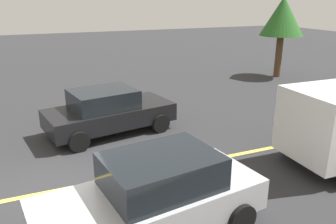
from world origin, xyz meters
The scene contains 5 objects.
ground_plane centered at (0.00, 0.00, 0.00)m, with size 80.00×80.00×0.00m, color #2D2D30.
lane_marking_centre centered at (3.00, 0.00, 0.01)m, with size 28.00×0.16×0.01m, color #E0D14C.
car_silver_mid_road centered at (1.80, -2.32, 0.82)m, with size 4.64×2.49×1.63m.
car_black_crossing centered at (2.21, 3.24, 0.78)m, with size 4.52×2.70×1.54m.
tree_left_verge centered at (13.47, 8.11, 3.40)m, with size 2.43×2.43×4.54m.
Camera 1 is at (-0.18, -7.71, 4.45)m, focal length 36.52 mm.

